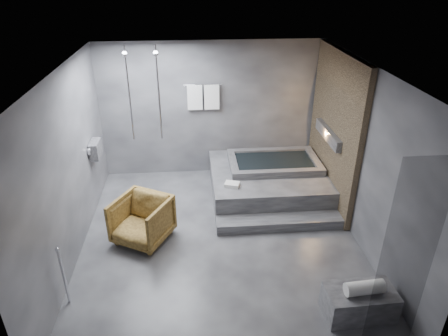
{
  "coord_description": "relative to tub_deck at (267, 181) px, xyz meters",
  "views": [
    {
      "loc": [
        -0.4,
        -5.35,
        4.12
      ],
      "look_at": [
        0.09,
        0.3,
        1.18
      ],
      "focal_mm": 32.0,
      "sensor_mm": 36.0,
      "label": 1
    }
  ],
  "objects": [
    {
      "name": "room",
      "position": [
        -0.65,
        -1.21,
        1.48
      ],
      "size": [
        5.0,
        5.04,
        2.82
      ],
      "color": "#2D2D2F",
      "rests_on": "ground"
    },
    {
      "name": "tub_deck",
      "position": [
        0.0,
        0.0,
        0.0
      ],
      "size": [
        2.2,
        2.0,
        0.5
      ],
      "primitive_type": "cube",
      "color": "#323234",
      "rests_on": "ground"
    },
    {
      "name": "tub_step",
      "position": [
        0.0,
        -1.18,
        -0.16
      ],
      "size": [
        2.2,
        0.36,
        0.18
      ],
      "primitive_type": "cube",
      "color": "#323234",
      "rests_on": "ground"
    },
    {
      "name": "concrete_bench",
      "position": [
        0.62,
        -3.18,
        -0.05
      ],
      "size": [
        0.9,
        0.51,
        0.4
      ],
      "primitive_type": "cube",
      "rotation": [
        0.0,
        0.0,
        0.03
      ],
      "color": "#363639",
      "rests_on": "ground"
    },
    {
      "name": "driftwood_chair",
      "position": [
        -2.32,
        -1.33,
        0.13
      ],
      "size": [
        1.11,
        1.12,
        0.76
      ],
      "primitive_type": "imported",
      "rotation": [
        0.0,
        0.0,
        -0.5
      ],
      "color": "#493212",
      "rests_on": "ground"
    },
    {
      "name": "rolled_towel",
      "position": [
        0.63,
        -3.22,
        0.24
      ],
      "size": [
        0.51,
        0.21,
        0.18
      ],
      "primitive_type": "cylinder",
      "rotation": [
        0.0,
        1.57,
        0.07
      ],
      "color": "white",
      "rests_on": "concrete_bench"
    },
    {
      "name": "deck_towel",
      "position": [
        -0.77,
        -0.56,
        0.28
      ],
      "size": [
        0.31,
        0.26,
        0.07
      ],
      "primitive_type": "cube",
      "rotation": [
        0.0,
        0.0,
        -0.33
      ],
      "color": "silver",
      "rests_on": "tub_deck"
    }
  ]
}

